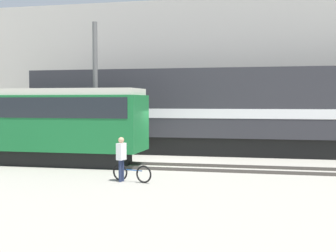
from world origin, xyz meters
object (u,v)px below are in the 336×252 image
at_px(person, 121,155).
at_px(freight_locomotive, 216,110).
at_px(utility_pole_left, 95,90).
at_px(streetcar, 14,121).
at_px(bicycle, 132,173).

bearing_deg(person, freight_locomotive, 76.37).
xyz_separation_m(freight_locomotive, utility_pole_left, (-5.95, -2.94, 1.05)).
distance_m(streetcar, utility_pole_left, 4.40).
xyz_separation_m(freight_locomotive, streetcar, (-8.87, -5.87, -0.45)).
bearing_deg(bicycle, streetcar, 151.84).
distance_m(streetcar, person, 7.60).
distance_m(freight_locomotive, streetcar, 10.64).
xyz_separation_m(person, utility_pole_left, (-3.62, 6.68, 2.52)).
bearing_deg(utility_pole_left, person, -61.56).
relative_size(person, utility_pole_left, 0.23).
distance_m(freight_locomotive, person, 10.00).
xyz_separation_m(streetcar, bicycle, (6.92, -3.71, -1.68)).
xyz_separation_m(streetcar, utility_pole_left, (2.92, 2.94, 1.50)).
bearing_deg(utility_pole_left, bicycle, -58.91).
height_order(streetcar, person, streetcar).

